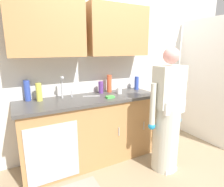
# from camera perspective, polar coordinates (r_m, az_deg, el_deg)

# --- Properties ---
(ground_plane) EXTENTS (9.00, 9.00, 0.00)m
(ground_plane) POSITION_cam_1_polar(r_m,az_deg,el_deg) (2.75, 11.64, -22.52)
(ground_plane) COLOR #998466
(kitchen_wall_with_uppers) EXTENTS (4.80, 0.44, 2.70)m
(kitchen_wall_with_uppers) POSITION_cam_1_polar(r_m,az_deg,el_deg) (2.99, -1.59, 10.96)
(kitchen_wall_with_uppers) COLOR silver
(kitchen_wall_with_uppers) RESTS_ON ground
(closet_door_panel) EXTENTS (0.04, 1.10, 2.10)m
(closet_door_panel) POSITION_cam_1_polar(r_m,az_deg,el_deg) (3.64, 26.12, 3.28)
(closet_door_panel) COLOR silver
(closet_door_panel) RESTS_ON ground
(counter_cabinet) EXTENTS (1.90, 0.62, 0.90)m
(counter_cabinet) POSITION_cam_1_polar(r_m,az_deg,el_deg) (2.80, -6.40, -11.02)
(counter_cabinet) COLOR #B27F4C
(counter_cabinet) RESTS_ON ground
(countertop) EXTENTS (1.96, 0.66, 0.04)m
(countertop) POSITION_cam_1_polar(r_m,az_deg,el_deg) (2.64, -6.61, -1.66)
(countertop) COLOR #474442
(countertop) RESTS_ON counter_cabinet
(sink) EXTENTS (0.50, 0.36, 0.35)m
(sink) POSITION_cam_1_polar(r_m,az_deg,el_deg) (2.55, -13.07, -2.32)
(sink) COLOR #B7BABF
(sink) RESTS_ON counter_cabinet
(person_at_sink) EXTENTS (0.55, 0.34, 1.62)m
(person_at_sink) POSITION_cam_1_polar(r_m,az_deg,el_deg) (2.58, 16.19, -7.77)
(person_at_sink) COLOR white
(person_at_sink) RESTS_ON ground
(bottle_cleaner_spray) EXTENTS (0.07, 0.07, 0.23)m
(bottle_cleaner_spray) POSITION_cam_1_polar(r_m,az_deg,el_deg) (2.60, -21.18, 0.40)
(bottle_cleaner_spray) COLOR #D8D14C
(bottle_cleaner_spray) RESTS_ON countertop
(bottle_soap) EXTENTS (0.07, 0.07, 0.22)m
(bottle_soap) POSITION_cam_1_polar(r_m,az_deg,el_deg) (3.15, 7.43, 3.17)
(bottle_soap) COLOR #334CB2
(bottle_soap) RESTS_ON countertop
(bottle_dish_liquid) EXTENTS (0.07, 0.07, 0.18)m
(bottle_dish_liquid) POSITION_cam_1_polar(r_m,az_deg,el_deg) (2.87, -3.37, 1.87)
(bottle_dish_liquid) COLOR #66388C
(bottle_dish_liquid) RESTS_ON countertop
(bottle_water_short) EXTENTS (0.08, 0.08, 0.27)m
(bottle_water_short) POSITION_cam_1_polar(r_m,az_deg,el_deg) (2.66, -24.21, 0.80)
(bottle_water_short) COLOR #334CB2
(bottle_water_short) RESTS_ON countertop
(bottle_water_tall) EXTENTS (0.07, 0.07, 0.27)m
(bottle_water_tall) POSITION_cam_1_polar(r_m,az_deg,el_deg) (2.93, -0.85, 3.02)
(bottle_water_tall) COLOR #E05933
(bottle_water_tall) RESTS_ON countertop
(cup_by_sink) EXTENTS (0.08, 0.08, 0.09)m
(cup_by_sink) POSITION_cam_1_polar(r_m,az_deg,el_deg) (2.84, 2.18, 0.83)
(cup_by_sink) COLOR white
(cup_by_sink) RESTS_ON countertop
(knife_on_counter) EXTENTS (0.23, 0.11, 0.01)m
(knife_on_counter) POSITION_cam_1_polar(r_m,az_deg,el_deg) (2.71, -6.23, -0.76)
(knife_on_counter) COLOR silver
(knife_on_counter) RESTS_ON countertop
(sponge) EXTENTS (0.11, 0.07, 0.03)m
(sponge) POSITION_cam_1_polar(r_m,az_deg,el_deg) (2.59, -0.58, -1.05)
(sponge) COLOR #4CBF4C
(sponge) RESTS_ON countertop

